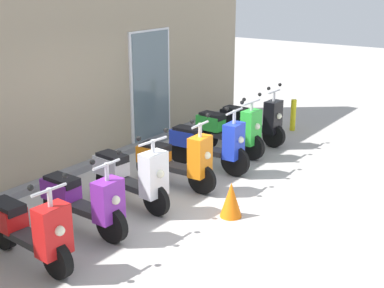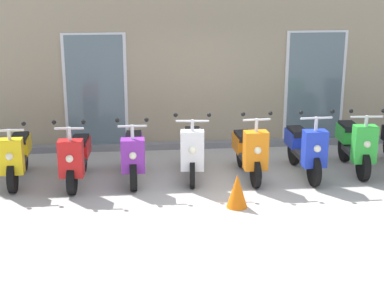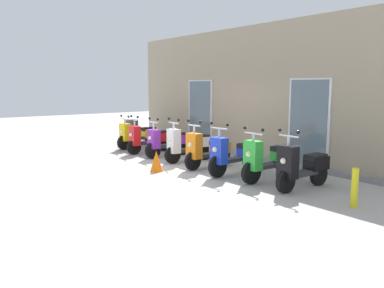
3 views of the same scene
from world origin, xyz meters
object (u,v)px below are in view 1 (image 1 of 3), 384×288
Objects in this scene: scooter_red at (29,229)px; scooter_orange at (177,160)px; scooter_white at (132,175)px; scooter_blue at (209,144)px; traffic_cone at (231,200)px; scooter_black at (253,121)px; scooter_purple at (83,201)px; curb_bollard at (293,115)px; scooter_green at (230,130)px.

scooter_orange is (2.91, -0.01, 0.03)m from scooter_red.
scooter_white is 0.93× the size of scooter_blue.
scooter_red is at bearing 152.38° from traffic_cone.
scooter_red is 1.01× the size of scooter_black.
scooter_orange is at bearing 71.74° from traffic_cone.
scooter_orange is 1.00× the size of scooter_black.
scooter_purple is 2.20× the size of curb_bollard.
scooter_orange is at bearing -176.75° from scooter_black.
scooter_blue is (2.94, -0.07, 0.04)m from scooter_purple.
scooter_blue reaches higher than traffic_cone.
scooter_white is 5.14m from curb_bollard.
scooter_purple is at bearing 177.42° from scooter_orange.
scooter_white is 2.94× the size of traffic_cone.
scooter_purple is 0.93× the size of scooter_blue.
scooter_orange reaches higher than curb_bollard.
scooter_green is at bearing 31.50° from traffic_cone.
scooter_green is 2.26m from curb_bollard.
scooter_blue is at bearing -1.34° from scooter_purple.
scooter_blue is 0.96m from scooter_green.
scooter_red is 2.91m from scooter_orange.
scooter_red is 0.95m from scooter_purple.
scooter_blue is at bearing 0.10° from scooter_red.
scooter_blue is 1.93m from traffic_cone.
scooter_green is 3.00× the size of traffic_cone.
scooter_red is 4.83m from scooter_green.
scooter_black reaches higher than curb_bollard.
scooter_white is 1.51m from traffic_cone.
curb_bollard is (7.07, -0.14, -0.10)m from scooter_red.
scooter_orange reaches higher than scooter_green.
scooter_green reaches higher than curb_bollard.
traffic_cone is (0.54, -1.38, -0.24)m from scooter_white.
scooter_white is 1.00× the size of scooter_black.
scooter_white is 0.97m from scooter_orange.
scooter_white is at bearing 177.69° from scooter_blue.
scooter_red is at bearing -177.50° from scooter_white.
scooter_white is at bearing 177.53° from curb_bollard.
scooter_blue is at bearing -2.31° from scooter_white.
scooter_black reaches higher than scooter_white.
scooter_purple is 0.99× the size of scooter_green.
scooter_purple is at bearing 4.55° from scooter_red.
scooter_purple is 2.94m from scooter_blue.
scooter_orange is 0.98m from scooter_blue.
scooter_purple is 1.00m from scooter_white.
scooter_red is 1.00× the size of scooter_purple.
curb_bollard is (4.17, -0.12, -0.13)m from scooter_orange.
scooter_orange is 0.92× the size of scooter_blue.
scooter_red is 2.81m from traffic_cone.
scooter_orange is 2.93× the size of traffic_cone.
scooter_black is 2.18× the size of curb_bollard.
scooter_black is (4.80, 0.07, 0.02)m from scooter_purple.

